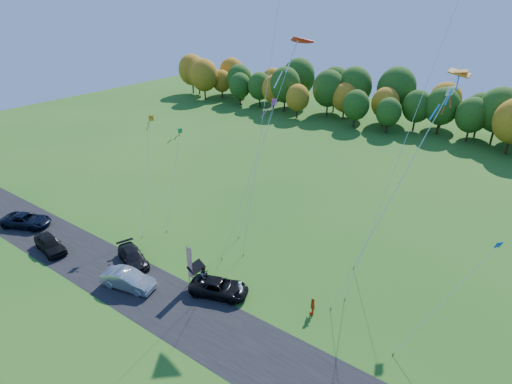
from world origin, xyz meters
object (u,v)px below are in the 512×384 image
Objects in this scene: feather_flag at (189,262)px; person_east at (312,306)px; black_suv at (219,287)px; silver_sedan at (128,280)px.

person_east is at bearing 16.16° from feather_flag.
black_suv is at bearing 12.54° from feather_flag.
person_east is 11.02m from feather_flag.
person_east reaches higher than black_suv.
person_east reaches higher than silver_sedan.
silver_sedan is at bearing -105.02° from person_east.
feather_flag is (-2.73, -0.61, 1.87)m from black_suv.
silver_sedan is (-7.12, -3.90, 0.11)m from black_suv.
silver_sedan reaches higher than black_suv.
black_suv is at bearing -110.67° from person_east.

